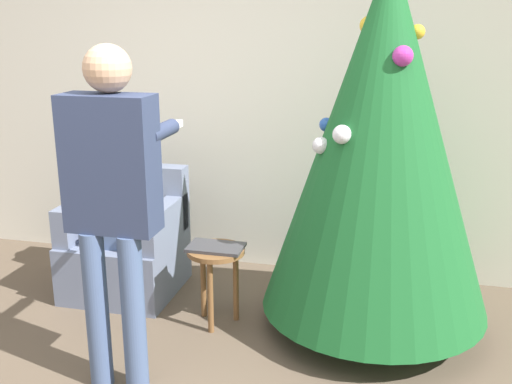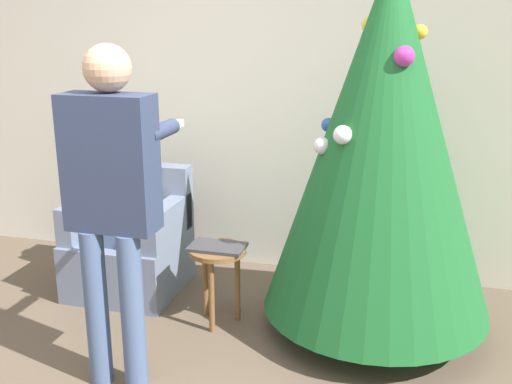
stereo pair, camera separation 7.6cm
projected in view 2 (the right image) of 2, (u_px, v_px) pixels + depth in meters
name	position (u px, v px, depth m)	size (l,w,h in m)	color
wall_back	(254.00, 91.00, 4.40)	(8.00, 0.06, 2.70)	beige
christmas_tree	(383.00, 140.00, 3.40)	(1.36, 1.36, 2.24)	brown
armchair	(131.00, 245.00, 4.25)	(0.73, 0.70, 0.86)	slate
person_seated	(127.00, 199.00, 4.13)	(0.36, 0.46, 1.22)	#475B84
person_standing	(112.00, 188.00, 2.94)	(0.46, 0.57, 1.76)	#475B84
side_stool	(218.00, 263.00, 3.71)	(0.36, 0.36, 0.50)	brown
laptop	(217.00, 247.00, 3.68)	(0.34, 0.21, 0.02)	#38383D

